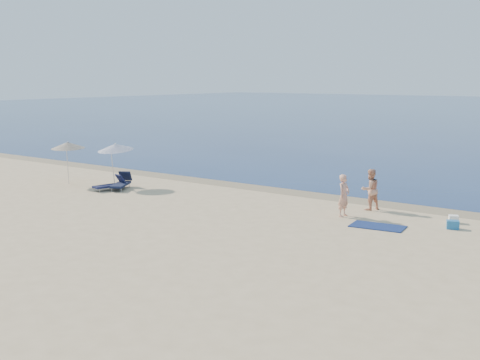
% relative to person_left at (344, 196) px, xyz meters
% --- Properties ---
extents(wet_sand_strip, '(240.00, 1.60, 0.00)m').
position_rel_person_left_xyz_m(wet_sand_strip, '(-3.46, 3.27, -0.85)').
color(wet_sand_strip, '#847254').
rests_on(wet_sand_strip, ground).
extents(person_left, '(0.44, 0.64, 1.70)m').
position_rel_person_left_xyz_m(person_left, '(0.00, 0.00, 0.00)').
color(person_left, '#DF987D').
rests_on(person_left, ground).
extents(person_right, '(0.99, 1.06, 1.74)m').
position_rel_person_left_xyz_m(person_right, '(0.35, 1.77, 0.02)').
color(person_right, tan).
rests_on(person_right, ground).
extents(beach_towel, '(2.10, 1.34, 0.03)m').
position_rel_person_left_xyz_m(beach_towel, '(1.82, -0.82, -0.84)').
color(beach_towel, '#0F1D4C').
rests_on(beach_towel, ground).
extents(white_bag, '(0.44, 0.42, 0.30)m').
position_rel_person_left_xyz_m(white_bag, '(3.94, 1.45, -0.70)').
color(white_bag, white).
rests_on(white_bag, ground).
extents(blue_cooler, '(0.52, 0.45, 0.31)m').
position_rel_person_left_xyz_m(blue_cooler, '(4.19, 0.51, -0.70)').
color(blue_cooler, '#1E67A6').
rests_on(blue_cooler, ground).
extents(umbrella_near, '(1.87, 1.89, 2.33)m').
position_rel_person_left_xyz_m(umbrella_near, '(-12.47, -0.68, 1.18)').
color(umbrella_near, silver).
rests_on(umbrella_near, ground).
extents(umbrella_far, '(2.23, 2.24, 2.30)m').
position_rel_person_left_xyz_m(umbrella_far, '(-15.07, -1.56, 1.18)').
color(umbrella_far, silver).
rests_on(umbrella_far, ground).
extents(lounger_left, '(1.42, 1.90, 0.81)m').
position_rel_person_left_xyz_m(lounger_left, '(-11.77, -0.99, -0.56)').
color(lounger_left, '#121933').
rests_on(lounger_left, ground).
extents(lounger_right, '(0.86, 1.73, 0.73)m').
position_rel_person_left_xyz_m(lounger_right, '(-12.01, -1.52, -0.59)').
color(lounger_right, '#161A3D').
rests_on(lounger_right, ground).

